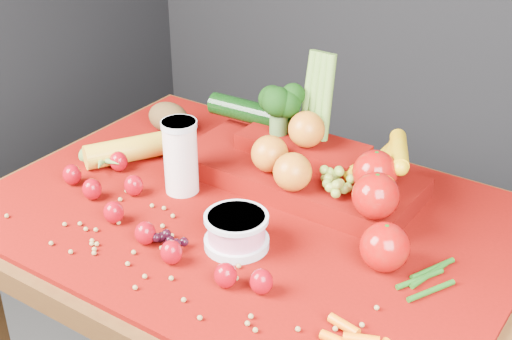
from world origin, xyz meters
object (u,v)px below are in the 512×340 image
Objects in this scene: table at (251,256)px; produce_mound at (312,164)px; milk_glass at (180,154)px; yogurt_bowl at (236,230)px.

produce_mound is at bearing 69.56° from table.
milk_glass reaches higher than yogurt_bowl.
milk_glass is 0.26× the size of produce_mound.
milk_glass is at bearing -177.12° from table.
table is at bearing 2.88° from milk_glass.
produce_mound is (0.22, 0.16, -0.02)m from milk_glass.
milk_glass is 1.32× the size of yogurt_bowl.
produce_mound is (0.06, 0.15, 0.17)m from table.
yogurt_bowl is 0.26m from produce_mound.
milk_glass is (-0.17, -0.01, 0.19)m from table.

